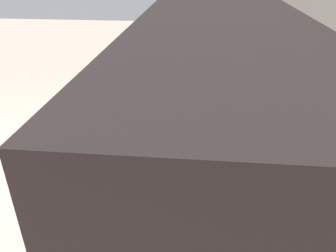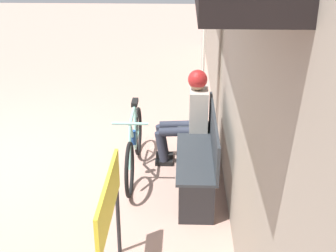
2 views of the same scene
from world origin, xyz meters
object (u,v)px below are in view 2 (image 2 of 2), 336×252
(park_bench_near, at_px, (200,154))
(signboard, at_px, (109,207))
(bicycle, at_px, (134,146))
(banner_pole, at_px, (204,41))
(person_seated, at_px, (190,110))

(park_bench_near, xyz_separation_m, signboard, (1.63, -0.76, 0.37))
(bicycle, height_order, signboard, signboard)
(park_bench_near, distance_m, banner_pole, 1.74)
(park_bench_near, height_order, bicycle, park_bench_near)
(park_bench_near, height_order, signboard, signboard)
(signboard, bearing_deg, person_seated, 163.59)
(person_seated, bearing_deg, park_bench_near, 11.66)
(person_seated, xyz_separation_m, banner_pole, (-0.91, 0.18, 0.63))
(bicycle, relative_size, person_seated, 1.35)
(bicycle, relative_size, signboard, 1.57)
(person_seated, bearing_deg, signboard, -16.41)
(banner_pole, bearing_deg, bicycle, -34.79)
(park_bench_near, relative_size, bicycle, 0.96)
(bicycle, height_order, person_seated, person_seated)
(park_bench_near, xyz_separation_m, person_seated, (-0.57, -0.12, 0.29))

